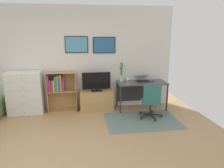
% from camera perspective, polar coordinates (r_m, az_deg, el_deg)
% --- Properties ---
extents(ground_plane, '(7.20, 7.20, 0.00)m').
position_cam_1_polar(ground_plane, '(3.81, -17.23, -18.84)').
color(ground_plane, tan).
extents(wall_back_with_posters, '(6.12, 0.09, 2.70)m').
position_cam_1_polar(wall_back_with_posters, '(5.68, -14.48, 6.62)').
color(wall_back_with_posters, silver).
rests_on(wall_back_with_posters, ground_plane).
extents(area_rug, '(1.70, 1.20, 0.01)m').
position_cam_1_polar(area_rug, '(5.08, 8.14, -9.73)').
color(area_rug, slate).
rests_on(area_rug, ground_plane).
extents(dresser, '(0.85, 0.46, 1.08)m').
position_cam_1_polar(dresser, '(5.71, -22.47, -2.28)').
color(dresser, white).
rests_on(dresser, ground_plane).
extents(bookshelf, '(0.74, 0.30, 1.04)m').
position_cam_1_polar(bookshelf, '(5.60, -14.07, -1.06)').
color(bookshelf, tan).
rests_on(bookshelf, ground_plane).
extents(tv_stand, '(0.87, 0.41, 0.52)m').
position_cam_1_polar(tv_stand, '(5.64, -4.18, -4.43)').
color(tv_stand, tan).
rests_on(tv_stand, ground_plane).
extents(television, '(0.74, 0.16, 0.50)m').
position_cam_1_polar(television, '(5.48, -4.26, 0.56)').
color(television, black).
rests_on(television, tv_stand).
extents(desk, '(1.30, 0.59, 0.74)m').
position_cam_1_polar(desk, '(5.73, 7.81, -0.63)').
color(desk, '#4C4C4F').
rests_on(desk, ground_plane).
extents(office_chair, '(0.58, 0.57, 0.86)m').
position_cam_1_polar(office_chair, '(5.07, 10.58, -4.38)').
color(office_chair, '#232326').
rests_on(office_chair, ground_plane).
extents(laptop, '(0.39, 0.41, 0.16)m').
position_cam_1_polar(laptop, '(5.74, 8.28, 1.38)').
color(laptop, black).
rests_on(laptop, desk).
extents(computer_mouse, '(0.06, 0.10, 0.03)m').
position_cam_1_polar(computer_mouse, '(5.69, 10.97, 0.69)').
color(computer_mouse, '#262628').
rests_on(computer_mouse, desk).
extents(bamboo_vase, '(0.10, 0.10, 0.51)m').
position_cam_1_polar(bamboo_vase, '(5.63, 2.57, 3.41)').
color(bamboo_vase, silver).
rests_on(bamboo_vase, desk).
extents(wine_glass, '(0.07, 0.07, 0.18)m').
position_cam_1_polar(wine_glass, '(5.41, 4.30, 1.53)').
color(wine_glass, silver).
rests_on(wine_glass, desk).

